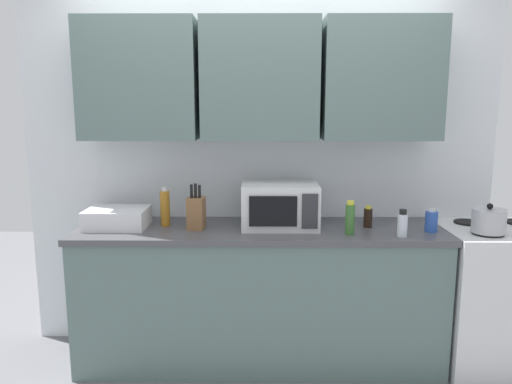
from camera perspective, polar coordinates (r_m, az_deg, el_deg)
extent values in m
cube|color=white|center=(3.37, 0.51, 3.85)|extent=(3.19, 0.06, 2.60)
cube|color=slate|center=(3.25, -13.40, 12.63)|extent=(0.73, 0.33, 0.75)
cube|color=slate|center=(3.16, 0.53, 12.98)|extent=(0.73, 0.33, 0.75)
cube|color=slate|center=(3.26, 14.45, 12.59)|extent=(0.73, 0.33, 0.75)
cube|color=slate|center=(3.26, 0.49, -12.20)|extent=(2.29, 0.60, 0.86)
cube|color=#4C4C51|center=(3.12, 0.50, -4.51)|extent=(2.32, 0.63, 0.04)
cube|color=silver|center=(3.58, 26.56, -10.84)|extent=(0.76, 0.64, 0.90)
cylinder|color=black|center=(3.26, 25.56, -4.38)|extent=(0.18, 0.18, 0.01)
cylinder|color=black|center=(3.51, 23.65, -3.27)|extent=(0.18, 0.18, 0.01)
cylinder|color=#B2B2B7|center=(3.24, 25.67, -3.06)|extent=(0.19, 0.19, 0.14)
sphere|color=black|center=(3.23, 25.78, -1.51)|extent=(0.04, 0.04, 0.04)
cube|color=silver|center=(3.10, 2.89, -1.55)|extent=(0.48, 0.36, 0.28)
cube|color=black|center=(2.92, 2.10, -2.28)|extent=(0.29, 0.01, 0.18)
cube|color=#2D2D33|center=(2.94, 6.41, -2.27)|extent=(0.10, 0.01, 0.21)
cube|color=silver|center=(3.22, -15.85, -2.93)|extent=(0.38, 0.30, 0.12)
cube|color=brown|center=(3.08, -6.93, -2.48)|extent=(0.11, 0.13, 0.20)
cylinder|color=black|center=(3.04, -7.48, 0.10)|extent=(0.02, 0.02, 0.08)
cylinder|color=black|center=(3.04, -7.01, 0.15)|extent=(0.02, 0.02, 0.09)
cylinder|color=black|center=(3.04, -6.54, 0.07)|extent=(0.02, 0.02, 0.08)
cylinder|color=black|center=(3.18, 13.05, -2.98)|extent=(0.05, 0.05, 0.12)
cylinder|color=yellow|center=(3.17, 13.10, -1.75)|extent=(0.03, 0.03, 0.02)
cylinder|color=silver|center=(3.00, 16.84, -3.77)|extent=(0.06, 0.06, 0.14)
cylinder|color=black|center=(2.99, 16.92, -2.24)|extent=(0.04, 0.04, 0.03)
cylinder|color=#386B2D|center=(2.97, 11.03, -3.20)|extent=(0.06, 0.06, 0.18)
cylinder|color=yellow|center=(2.95, 11.09, -1.25)|extent=(0.04, 0.04, 0.02)
cylinder|color=#2D56B7|center=(3.18, 19.91, -3.28)|extent=(0.08, 0.08, 0.13)
cylinder|color=silver|center=(3.17, 19.99, -2.02)|extent=(0.04, 0.04, 0.02)
cylinder|color=#AD701E|center=(3.18, -10.52, -1.91)|extent=(0.06, 0.06, 0.23)
cylinder|color=silver|center=(3.16, -10.59, 0.35)|extent=(0.04, 0.04, 0.03)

